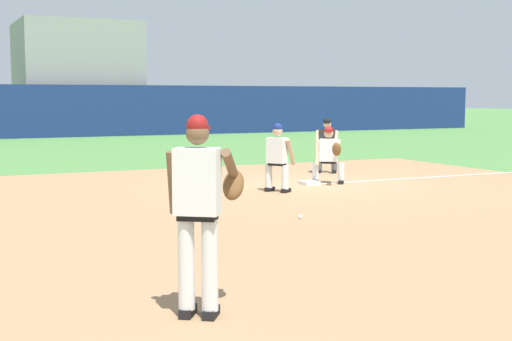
% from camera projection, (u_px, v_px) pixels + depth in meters
% --- Properties ---
extents(ground_plane, '(160.00, 160.00, 0.00)m').
position_uv_depth(ground_plane, '(310.00, 185.00, 16.31)').
color(ground_plane, '#518942').
extents(infield_dirt_patch, '(18.00, 18.00, 0.01)m').
position_uv_depth(infield_dirt_patch, '(278.00, 223.00, 11.41)').
color(infield_dirt_patch, '#A87F56').
rests_on(infield_dirt_patch, ground).
extents(foul_line_stripe, '(11.35, 0.10, 0.00)m').
position_uv_depth(foul_line_stripe, '(497.00, 173.00, 18.74)').
color(foul_line_stripe, white).
rests_on(foul_line_stripe, ground).
extents(first_base_bag, '(0.38, 0.38, 0.09)m').
position_uv_depth(first_base_bag, '(310.00, 183.00, 16.30)').
color(first_base_bag, white).
rests_on(first_base_bag, ground).
extents(baseball, '(0.07, 0.07, 0.07)m').
position_uv_depth(baseball, '(300.00, 217.00, 11.77)').
color(baseball, white).
rests_on(baseball, ground).
extents(pitcher, '(0.84, 0.56, 1.86)m').
position_uv_depth(pitcher, '(200.00, 203.00, 6.43)').
color(pitcher, black).
rests_on(pitcher, ground).
extents(first_baseman, '(0.72, 1.09, 1.34)m').
position_uv_depth(first_baseman, '(329.00, 152.00, 16.43)').
color(first_baseman, black).
rests_on(first_baseman, ground).
extents(baserunner, '(0.63, 0.68, 1.46)m').
position_uv_depth(baserunner, '(277.00, 155.00, 15.00)').
color(baserunner, black).
rests_on(baserunner, ground).
extents(umpire, '(0.68, 0.65, 1.46)m').
position_uv_depth(umpire, '(327.00, 143.00, 18.77)').
color(umpire, black).
rests_on(umpire, ground).
extents(outfield_wall, '(48.00, 0.50, 2.60)m').
position_uv_depth(outfield_wall, '(93.00, 111.00, 35.92)').
color(outfield_wall, navy).
rests_on(outfield_wall, ground).
extents(stadium_seating_block, '(6.17, 5.90, 6.00)m').
position_uv_depth(stadium_seating_block, '(77.00, 78.00, 39.11)').
color(stadium_seating_block, gray).
rests_on(stadium_seating_block, ground).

